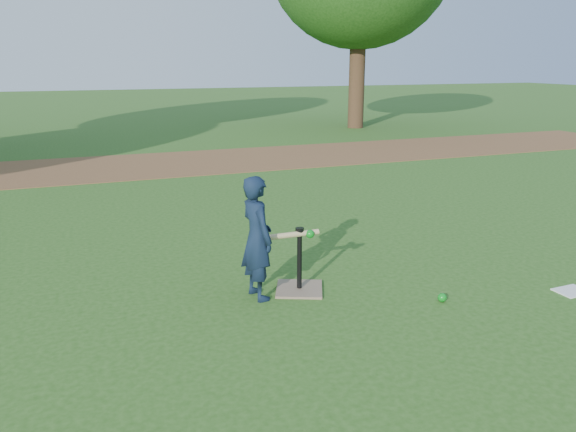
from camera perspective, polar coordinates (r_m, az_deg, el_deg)
name	(u,v)px	position (r m, az deg, el deg)	size (l,w,h in m)	color
ground	(330,300)	(5.16, 4.28, -8.49)	(80.00, 80.00, 0.00)	#285116
dirt_strip	(180,163)	(12.11, -10.96, 5.31)	(24.00, 3.00, 0.01)	brown
child	(257,238)	(5.02, -3.17, -2.24)	(0.41, 0.27, 1.13)	#101D32
wiffle_ball_ground	(442,298)	(5.28, 15.39, -7.99)	(0.08, 0.08, 0.08)	#0B8019
clipboard	(572,291)	(5.95, 26.89, -6.82)	(0.30, 0.23, 0.01)	white
batting_tee	(299,279)	(5.32, 1.16, -6.43)	(0.57, 0.57, 0.61)	#866B55
swing_action	(290,235)	(5.10, 0.18, -1.99)	(0.63, 0.10, 0.08)	tan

